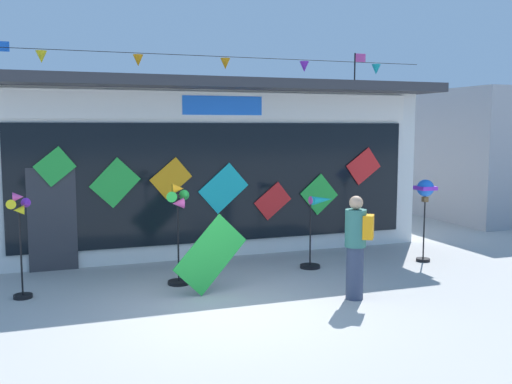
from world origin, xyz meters
TOP-DOWN VIEW (x-y plane):
  - ground_plane at (0.00, 0.00)m, footprint 80.00×80.00m
  - kite_shop_building at (0.95, 5.83)m, footprint 9.86×5.89m
  - wind_spinner_far_left at (-2.95, 1.59)m, footprint 0.37×0.30m
  - wind_spinner_left at (-0.38, 1.57)m, footprint 0.44×0.39m
  - wind_spinner_center_left at (2.44, 1.90)m, footprint 0.72×0.40m
  - wind_spinner_center_right at (4.75, 1.63)m, footprint 0.35×0.35m
  - person_near_camera at (2.13, -0.23)m, footprint 0.47×0.44m
  - display_kite_on_ground at (-0.00, 0.85)m, footprint 1.32×0.24m
  - neighbour_building at (11.78, 7.41)m, footprint 6.90×7.04m

SIDE VIEW (x-z plane):
  - ground_plane at x=0.00m, z-range 0.00..0.00m
  - display_kite_on_ground at x=0.00m, z-range 0.00..1.32m
  - wind_spinner_center_left at x=2.44m, z-range 0.11..1.54m
  - person_near_camera at x=2.13m, z-range 0.05..1.73m
  - wind_spinner_far_left at x=-2.95m, z-range 0.27..2.01m
  - wind_spinner_left at x=-0.38m, z-range 0.28..2.07m
  - wind_spinner_center_right at x=4.75m, z-range 0.53..2.23m
  - kite_shop_building at x=0.95m, z-range -0.48..4.26m
  - neighbour_building at x=11.78m, z-range 0.00..3.85m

